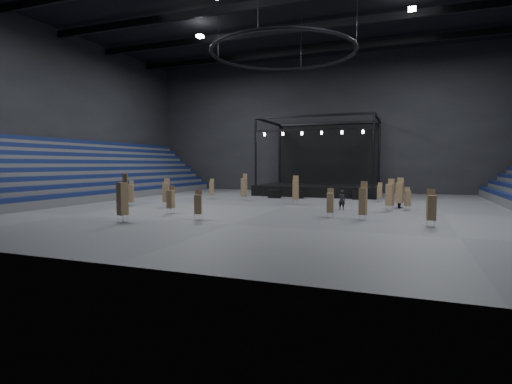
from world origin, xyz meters
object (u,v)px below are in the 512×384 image
(man_center, at_px, (342,200))
(chair_stack_8, at_px, (131,193))
(stage, at_px, (321,182))
(chair_stack_4, at_px, (380,191))
(chair_stack_2, at_px, (171,199))
(chair_stack_14, at_px, (244,187))
(chair_stack_1, at_px, (363,201))
(crew_member, at_px, (401,199))
(chair_stack_7, at_px, (390,194))
(chair_stack_9, at_px, (408,198))
(chair_stack_5, at_px, (330,202))
(chair_stack_0, at_px, (198,204))
(chair_stack_11, at_px, (123,198))
(flight_case_right, at_px, (359,195))
(chair_stack_12, at_px, (212,188))
(chair_stack_13, at_px, (400,192))
(chair_stack_10, at_px, (431,207))
(flight_case_left, at_px, (275,194))
(flight_case_mid, at_px, (298,195))
(chair_stack_3, at_px, (166,192))

(man_center, bearing_deg, chair_stack_8, 18.99)
(stage, bearing_deg, chair_stack_4, -47.69)
(chair_stack_2, distance_m, chair_stack_8, 6.90)
(chair_stack_2, bearing_deg, chair_stack_14, 85.64)
(chair_stack_1, distance_m, crew_member, 9.11)
(chair_stack_7, xyz_separation_m, chair_stack_14, (-14.32, 4.56, 0.05))
(chair_stack_9, height_order, crew_member, chair_stack_9)
(chair_stack_9, bearing_deg, chair_stack_4, 94.79)
(chair_stack_5, bearing_deg, chair_stack_0, -158.47)
(chair_stack_11, relative_size, chair_stack_14, 1.13)
(flight_case_right, distance_m, chair_stack_7, 10.24)
(chair_stack_11, bearing_deg, chair_stack_14, 104.09)
(crew_member, bearing_deg, chair_stack_0, 155.80)
(flight_case_right, bearing_deg, chair_stack_12, -161.80)
(stage, bearing_deg, crew_member, -54.30)
(chair_stack_13, relative_size, chair_stack_14, 0.95)
(stage, xyz_separation_m, man_center, (5.07, -16.46, -0.65))
(chair_stack_9, xyz_separation_m, man_center, (-4.97, -1.54, -0.19))
(chair_stack_10, xyz_separation_m, man_center, (-6.26, 6.97, -0.37))
(chair_stack_5, xyz_separation_m, chair_stack_12, (-14.46, 10.50, 0.04))
(flight_case_left, distance_m, chair_stack_9, 15.44)
(chair_stack_4, relative_size, chair_stack_10, 0.86)
(chair_stack_9, bearing_deg, chair_stack_7, -159.90)
(chair_stack_0, height_order, chair_stack_2, chair_stack_2)
(stage, xyz_separation_m, flight_case_right, (5.28, -6.27, -1.00))
(chair_stack_2, height_order, chair_stack_9, chair_stack_2)
(chair_stack_7, distance_m, crew_member, 2.77)
(flight_case_right, relative_size, chair_stack_1, 0.53)
(stage, relative_size, chair_stack_10, 6.29)
(flight_case_mid, height_order, chair_stack_3, chair_stack_3)
(stage, distance_m, chair_stack_10, 26.03)
(chair_stack_3, xyz_separation_m, chair_stack_12, (0.07, 8.43, -0.16))
(flight_case_left, xyz_separation_m, crew_member, (13.08, -5.70, 0.34))
(flight_case_mid, bearing_deg, crew_member, -30.70)
(stage, relative_size, crew_member, 8.96)
(chair_stack_10, bearing_deg, chair_stack_5, 155.98)
(flight_case_mid, bearing_deg, chair_stack_12, -154.08)
(chair_stack_11, relative_size, chair_stack_12, 1.43)
(chair_stack_5, bearing_deg, chair_stack_1, -17.56)
(chair_stack_13, bearing_deg, chair_stack_0, -123.35)
(chair_stack_1, distance_m, chair_stack_12, 19.99)
(chair_stack_11, relative_size, chair_stack_13, 1.19)
(flight_case_mid, xyz_separation_m, crew_member, (10.55, -6.26, 0.40))
(flight_case_right, bearing_deg, chair_stack_8, -142.51)
(chair_stack_8, bearing_deg, chair_stack_2, -43.95)
(chair_stack_10, xyz_separation_m, chair_stack_13, (-1.93, 9.77, 0.18))
(flight_case_mid, relative_size, chair_stack_1, 0.45)
(chair_stack_14, distance_m, crew_member, 15.27)
(chair_stack_14, relative_size, crew_member, 1.74)
(chair_stack_5, height_order, chair_stack_14, chair_stack_14)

